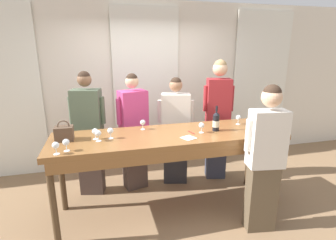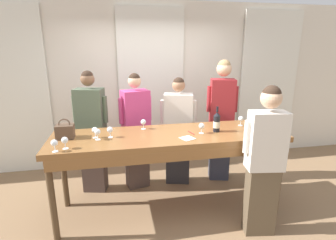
{
  "view_description": "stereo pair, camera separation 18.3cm",
  "coord_description": "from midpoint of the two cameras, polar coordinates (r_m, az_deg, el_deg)",
  "views": [
    {
      "loc": [
        -0.78,
        -2.91,
        2.04
      ],
      "look_at": [
        0.0,
        0.08,
        1.19
      ],
      "focal_mm": 28.0,
      "sensor_mm": 36.0,
      "label": 1
    },
    {
      "loc": [
        -0.6,
        -2.95,
        2.04
      ],
      "look_at": [
        0.0,
        0.08,
        1.19
      ],
      "focal_mm": 28.0,
      "sensor_mm": 36.0,
      "label": 2
    }
  ],
  "objects": [
    {
      "name": "wine_glass_front_mid",
      "position": [
        2.8,
        -25.02,
        -5.12
      ],
      "size": [
        0.07,
        0.07,
        0.13
      ],
      "color": "white",
      "rests_on": "tasting_bar"
    },
    {
      "name": "guest_cream_sweater",
      "position": [
        3.93,
        0.31,
        -2.4
      ],
      "size": [
        0.53,
        0.32,
        1.64
      ],
      "color": "#28282D",
      "rests_on": "ground_plane"
    },
    {
      "name": "guest_olive_jacket",
      "position": [
        3.81,
        -18.18,
        -2.84
      ],
      "size": [
        0.49,
        0.32,
        1.75
      ],
      "color": "#473833",
      "rests_on": "ground_plane"
    },
    {
      "name": "host_pouring",
      "position": [
        3.03,
        18.8,
        -7.76
      ],
      "size": [
        0.5,
        0.27,
        1.69
      ],
      "color": "brown",
      "rests_on": "ground_plane"
    },
    {
      "name": "wine_glass_front_left",
      "position": [
        2.85,
        -23.06,
        -4.59
      ],
      "size": [
        0.07,
        0.07,
        0.13
      ],
      "color": "white",
      "rests_on": "tasting_bar"
    },
    {
      "name": "wine_glass_center_right",
      "position": [
        3.09,
        -17.25,
        -2.48
      ],
      "size": [
        0.07,
        0.07,
        0.13
      ],
      "color": "white",
      "rests_on": "tasting_bar"
    },
    {
      "name": "napkin",
      "position": [
        3.02,
        2.76,
        -3.91
      ],
      "size": [
        0.19,
        0.19,
        0.0
      ],
      "color": "white",
      "rests_on": "tasting_bar"
    },
    {
      "name": "curtain_panel_left",
      "position": [
        4.8,
        -33.33,
        4.59
      ],
      "size": [
        1.13,
        0.03,
        2.69
      ],
      "color": "white",
      "rests_on": "ground_plane"
    },
    {
      "name": "tasting_bar",
      "position": [
        3.18,
        -1.19,
        -4.72
      ],
      "size": [
        2.8,
        0.81,
        1.04
      ],
      "color": "brown",
      "rests_on": "ground_plane"
    },
    {
      "name": "curtain_panel_right",
      "position": [
        5.41,
        18.49,
        7.28
      ],
      "size": [
        1.13,
        0.03,
        2.69
      ],
      "color": "white",
      "rests_on": "ground_plane"
    },
    {
      "name": "wine_glass_front_right",
      "position": [
        3.33,
        -7.1,
        -0.62
      ],
      "size": [
        0.07,
        0.07,
        0.13
      ],
      "color": "white",
      "rests_on": "tasting_bar"
    },
    {
      "name": "wine_bottle",
      "position": [
        3.29,
        8.85,
        -0.34
      ],
      "size": [
        0.08,
        0.08,
        0.32
      ],
      "color": "black",
      "rests_on": "tasting_bar"
    },
    {
      "name": "wine_glass_center_left",
      "position": [
        3.63,
        13.7,
        0.43
      ],
      "size": [
        0.07,
        0.07,
        0.13
      ],
      "color": "white",
      "rests_on": "tasting_bar"
    },
    {
      "name": "curtain_panel_center",
      "position": [
        4.6,
        -5.85,
        6.68
      ],
      "size": [
        1.13,
        0.03,
        2.69
      ],
      "color": "white",
      "rests_on": "ground_plane"
    },
    {
      "name": "wine_glass_back_mid",
      "position": [
        3.2,
        5.69,
        -1.25
      ],
      "size": [
        0.07,
        0.07,
        0.13
      ],
      "color": "white",
      "rests_on": "tasting_bar"
    },
    {
      "name": "guest_striped_shirt",
      "position": [
        4.11,
        9.49,
        0.35
      ],
      "size": [
        0.47,
        0.34,
        1.88
      ],
      "color": "#383D51",
      "rests_on": "ground_plane"
    },
    {
      "name": "ground_plane",
      "position": [
        3.63,
        -1.18,
        -18.69
      ],
      "size": [
        18.0,
        18.0,
        0.0
      ],
      "primitive_type": "plane",
      "color": "#846647"
    },
    {
      "name": "pen",
      "position": [
        3.21,
        3.47,
        -2.72
      ],
      "size": [
        0.05,
        0.14,
        0.01
      ],
      "color": "maroon",
      "rests_on": "tasting_bar"
    },
    {
      "name": "wine_glass_back_left",
      "position": [
        3.02,
        -16.67,
        -2.86
      ],
      "size": [
        0.07,
        0.07,
        0.13
      ],
      "color": "white",
      "rests_on": "tasting_bar"
    },
    {
      "name": "wine_glass_center_mid",
      "position": [
        3.07,
        -14.11,
        -2.37
      ],
      "size": [
        0.07,
        0.07,
        0.13
      ],
      "color": "white",
      "rests_on": "tasting_bar"
    },
    {
      "name": "wall_back",
      "position": [
        4.65,
        -5.99,
        7.48
      ],
      "size": [
        12.0,
        0.06,
        2.8
      ],
      "color": "silver",
      "rests_on": "ground_plane"
    },
    {
      "name": "guest_pink_top",
      "position": [
        3.82,
        -8.83,
        -2.61
      ],
      "size": [
        0.48,
        0.34,
        1.71
      ],
      "color": "#473833",
      "rests_on": "ground_plane"
    },
    {
      "name": "handbag",
      "position": [
        3.18,
        -23.23,
        -2.64
      ],
      "size": [
        0.2,
        0.15,
        0.23
      ],
      "color": "brown",
      "rests_on": "tasting_bar"
    }
  ]
}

